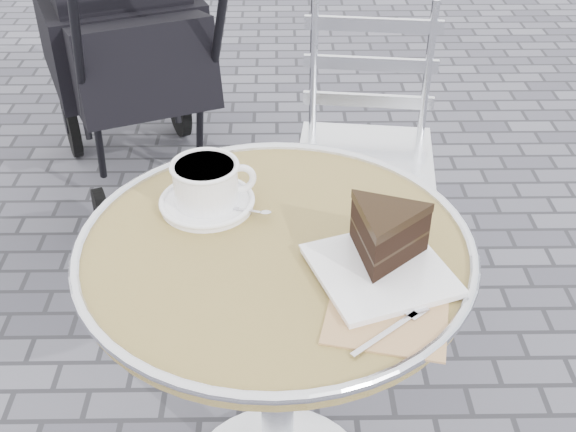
{
  "coord_description": "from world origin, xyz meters",
  "views": [
    {
      "loc": [
        0.01,
        -1.02,
        1.52
      ],
      "look_at": [
        0.02,
        0.02,
        0.78
      ],
      "focal_mm": 45.0,
      "sensor_mm": 36.0,
      "label": 1
    }
  ],
  "objects_px": {
    "cake_plate_set": "(384,242)",
    "cappuccino_set": "(207,188)",
    "cafe_table": "(276,312)",
    "bistro_chair": "(367,117)",
    "baby_stroller": "(128,54)"
  },
  "relations": [
    {
      "from": "cappuccino_set",
      "to": "bistro_chair",
      "type": "distance_m",
      "value": 0.87
    },
    {
      "from": "cafe_table",
      "to": "cake_plate_set",
      "type": "xyz_separation_m",
      "value": [
        0.18,
        -0.07,
        0.22
      ]
    },
    {
      "from": "cappuccino_set",
      "to": "cake_plate_set",
      "type": "relative_size",
      "value": 0.6
    },
    {
      "from": "cappuccino_set",
      "to": "bistro_chair",
      "type": "xyz_separation_m",
      "value": [
        0.39,
        0.73,
        -0.24
      ]
    },
    {
      "from": "cafe_table",
      "to": "bistro_chair",
      "type": "xyz_separation_m",
      "value": [
        0.27,
        0.86,
        -0.03
      ]
    },
    {
      "from": "cafe_table",
      "to": "baby_stroller",
      "type": "relative_size",
      "value": 0.64
    },
    {
      "from": "cafe_table",
      "to": "cappuccino_set",
      "type": "bearing_deg",
      "value": 136.03
    },
    {
      "from": "cake_plate_set",
      "to": "baby_stroller",
      "type": "bearing_deg",
      "value": 95.87
    },
    {
      "from": "cake_plate_set",
      "to": "cappuccino_set",
      "type": "bearing_deg",
      "value": 129.13
    },
    {
      "from": "cake_plate_set",
      "to": "baby_stroller",
      "type": "xyz_separation_m",
      "value": [
        -0.72,
        1.5,
        -0.29
      ]
    },
    {
      "from": "cake_plate_set",
      "to": "bistro_chair",
      "type": "xyz_separation_m",
      "value": [
        0.08,
        0.92,
        -0.25
      ]
    },
    {
      "from": "cake_plate_set",
      "to": "bistro_chair",
      "type": "bearing_deg",
      "value": 65.21
    },
    {
      "from": "cafe_table",
      "to": "bistro_chair",
      "type": "bearing_deg",
      "value": 72.71
    },
    {
      "from": "cappuccino_set",
      "to": "baby_stroller",
      "type": "bearing_deg",
      "value": 94.32
    },
    {
      "from": "cafe_table",
      "to": "cappuccino_set",
      "type": "xyz_separation_m",
      "value": [
        -0.13,
        0.12,
        0.21
      ]
    }
  ]
}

